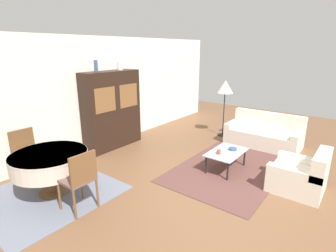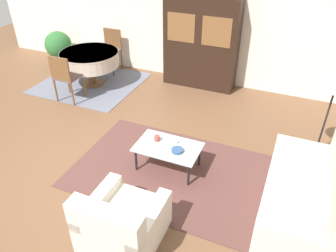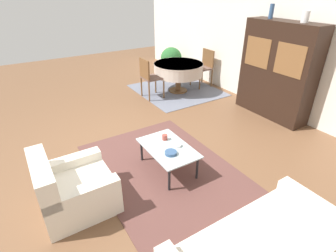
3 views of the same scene
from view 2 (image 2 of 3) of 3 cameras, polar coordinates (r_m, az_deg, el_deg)
ground_plane at (r=5.04m, az=-12.15°, el=-7.52°), size 14.00×14.00×0.00m
wall_back at (r=7.31m, az=3.10°, el=18.36°), size 10.00×0.06×2.70m
area_rug at (r=4.89m, az=0.93°, el=-7.99°), size 2.92×1.90×0.01m
dining_rug at (r=7.62m, az=-13.29°, el=7.31°), size 2.10×1.96×0.01m
couch at (r=4.48m, az=23.09°, el=-11.28°), size 0.90×1.79×0.81m
armchair at (r=3.89m, az=-8.11°, el=-16.46°), size 0.84×0.86×0.78m
coffee_table at (r=4.75m, az=0.00°, el=-3.95°), size 0.94×0.59×0.39m
display_cabinet at (r=7.04m, az=5.79°, el=14.24°), size 1.53×0.46×1.90m
dining_table at (r=7.33m, az=-13.46°, el=11.31°), size 1.24×1.24×0.73m
dining_chair_near at (r=6.74m, az=-17.48°, el=8.47°), size 0.44×0.44×0.96m
dining_chair_far at (r=7.98m, az=-9.96°, el=13.34°), size 0.44×0.44×0.96m
cup at (r=4.82m, az=-1.92°, el=-2.14°), size 0.08×0.08×0.08m
bowl at (r=4.62m, az=1.64°, el=-4.26°), size 0.17×0.17×0.04m
bowl_small at (r=4.80m, az=1.13°, el=-2.69°), size 0.12×0.12×0.03m
potted_plant at (r=8.73m, az=-18.54°, el=13.11°), size 0.65×0.65×0.81m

